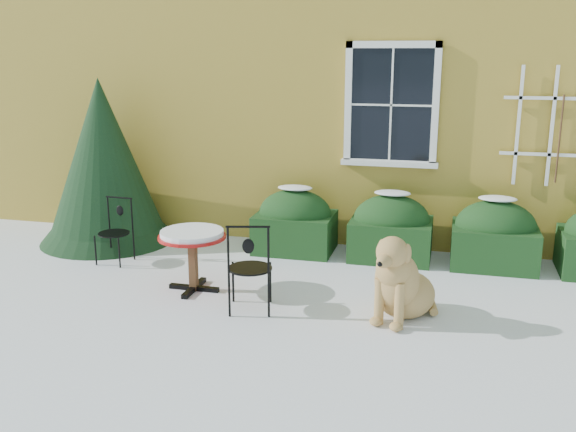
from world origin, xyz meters
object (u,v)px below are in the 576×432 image
(evergreen_shrub, at_px, (105,177))
(patio_chair_far, at_px, (115,231))
(dog, at_px, (400,284))
(patio_chair_near, at_px, (250,267))
(bistro_table, at_px, (192,241))

(evergreen_shrub, height_order, patio_chair_far, evergreen_shrub)
(dog, bearing_deg, patio_chair_near, -152.59)
(evergreen_shrub, bearing_deg, patio_chair_near, -35.38)
(patio_chair_near, distance_m, patio_chair_far, 2.45)
(dog, bearing_deg, patio_chair_far, -173.27)
(bistro_table, xyz_separation_m, patio_chair_near, (0.81, -0.41, -0.10))
(bistro_table, distance_m, dog, 2.37)
(evergreen_shrub, height_order, bistro_table, evergreen_shrub)
(patio_chair_far, bearing_deg, patio_chair_near, -23.99)
(bistro_table, xyz_separation_m, dog, (2.35, -0.23, -0.21))
(evergreen_shrub, height_order, dog, evergreen_shrub)
(bistro_table, relative_size, dog, 0.75)
(evergreen_shrub, distance_m, patio_chair_far, 1.17)
(patio_chair_far, relative_size, dog, 0.82)
(patio_chair_near, bearing_deg, bistro_table, -40.37)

